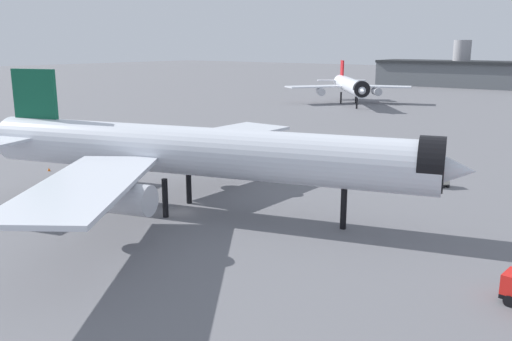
{
  "coord_description": "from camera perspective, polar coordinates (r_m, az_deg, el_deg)",
  "views": [
    {
      "loc": [
        46.02,
        -43.3,
        19.83
      ],
      "look_at": [
        8.97,
        4.02,
        5.77
      ],
      "focal_mm": 37.97,
      "sensor_mm": 36.0,
      "label": 1
    }
  ],
  "objects": [
    {
      "name": "ground",
      "position": [
        66.23,
        -8.31,
        -4.4
      ],
      "size": [
        900.0,
        900.0,
        0.0
      ],
      "primitive_type": "plane",
      "color": "slate"
    },
    {
      "name": "airliner_near_gate",
      "position": [
        64.44,
        -6.6,
        1.93
      ],
      "size": [
        60.73,
        54.11,
        16.73
      ],
      "rotation": [
        0.0,
        0.0,
        0.32
      ],
      "color": "silver",
      "rests_on": "ground"
    },
    {
      "name": "airliner_far_taxiway",
      "position": [
        186.97,
        9.86,
        8.8
      ],
      "size": [
        36.69,
        41.3,
        14.07
      ],
      "rotation": [
        0.0,
        0.0,
        5.38
      ],
      "color": "silver",
      "rests_on": "ground"
    },
    {
      "name": "traffic_cone_near_nose",
      "position": [
        92.79,
        -20.97,
        0.13
      ],
      "size": [
        0.46,
        0.46,
        0.57
      ],
      "primitive_type": "cone",
      "color": "#F2600C",
      "rests_on": "ground"
    },
    {
      "name": "baggage_cart_trailing",
      "position": [
        81.31,
        18.78,
        -0.95
      ],
      "size": [
        2.84,
        2.87,
        1.82
      ],
      "rotation": [
        0.0,
        0.0,
        0.84
      ],
      "color": "black",
      "rests_on": "ground"
    }
  ]
}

